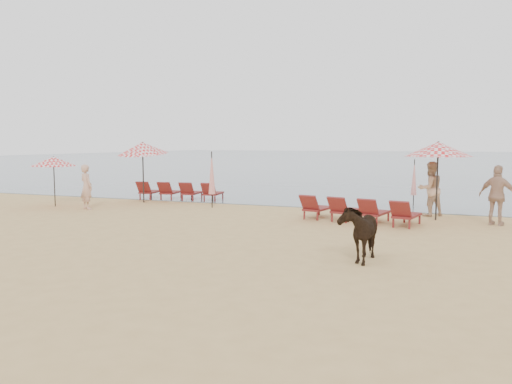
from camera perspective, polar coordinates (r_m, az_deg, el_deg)
ground at (r=11.30m, az=-9.20°, el=-7.91°), size 120.00×120.00×0.00m
sea at (r=89.69m, az=17.44°, el=3.71°), size 160.00×140.00×0.06m
lounger_cluster_left at (r=23.15m, az=-8.70°, el=0.08°), size 3.91×2.06×0.59m
lounger_cluster_right at (r=16.86m, az=11.59°, el=-2.04°), size 3.97×2.31×0.59m
umbrella_open_left_a at (r=22.20m, az=-22.14°, el=3.25°), size 1.82×1.82×2.08m
umbrella_open_left_b at (r=22.50m, az=-12.83°, el=4.91°), size 2.17×2.21×2.77m
umbrella_open_right at (r=17.97m, az=20.10°, el=4.62°), size 2.20×2.20×2.69m
umbrella_closed_left at (r=20.26m, az=-5.07°, el=2.16°), size 0.28×0.28×2.29m
umbrella_closed_right at (r=21.55m, az=17.62°, el=1.59°), size 0.24×0.24×1.96m
cow at (r=11.44m, az=11.71°, el=-4.47°), size 0.72×1.55×1.30m
beachgoer_left at (r=20.83m, az=-18.81°, el=0.55°), size 0.77×0.65×1.78m
beachgoer_right_a at (r=18.99m, az=19.27°, el=0.34°), size 1.21×1.16×1.96m
beachgoer_right_b at (r=17.61m, az=25.88°, el=-0.35°), size 1.23×0.86×1.93m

